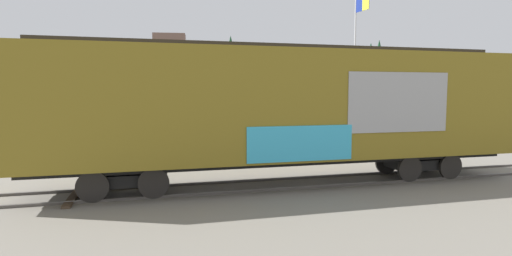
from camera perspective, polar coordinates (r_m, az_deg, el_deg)
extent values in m
plane|color=slate|center=(14.16, 5.82, -7.82)|extent=(260.00, 260.00, 0.00)
cube|color=#4C4742|center=(13.34, 5.18, -8.45)|extent=(60.00, 0.91, 0.08)
cube|color=#4C4742|center=(14.67, 3.24, -7.19)|extent=(60.00, 0.91, 0.08)
cube|color=#423323|center=(13.46, -24.36, -8.79)|extent=(0.27, 2.50, 0.07)
cube|color=olive|center=(13.65, 4.24, 3.32)|extent=(16.64, 2.94, 3.55)
cube|color=#2D2823|center=(13.72, 4.29, 11.26)|extent=(15.78, 0.61, 0.24)
cube|color=#999999|center=(13.97, 19.55, 3.44)|extent=(3.65, 0.08, 1.95)
cube|color=#33A5CC|center=(12.46, 6.36, -2.20)|extent=(3.43, 0.08, 1.10)
cube|color=black|center=(13.84, 4.18, -4.47)|extent=(16.29, 1.71, 0.20)
cube|color=black|center=(13.19, -18.02, -6.75)|extent=(2.12, 1.25, 0.36)
cylinder|color=black|center=(12.58, -22.10, -7.68)|extent=(0.92, 0.13, 0.92)
cylinder|color=black|center=(13.98, -21.36, -6.40)|extent=(0.92, 0.13, 0.92)
cylinder|color=black|center=(12.47, -14.26, -7.57)|extent=(0.92, 0.13, 0.92)
cylinder|color=black|center=(13.88, -14.33, -6.28)|extent=(0.92, 0.13, 0.92)
cube|color=black|center=(16.36, 21.84, -4.59)|extent=(2.12, 1.25, 0.36)
cylinder|color=black|center=(15.30, 20.89, -5.40)|extent=(0.92, 0.13, 0.92)
cylinder|color=black|center=(16.46, 17.96, -4.58)|extent=(0.92, 0.13, 0.92)
cylinder|color=black|center=(16.34, 25.75, -4.92)|extent=(0.92, 0.13, 0.92)
cylinder|color=black|center=(17.44, 22.67, -4.20)|extent=(0.92, 0.13, 0.92)
cylinder|color=silver|center=(29.90, 13.74, 8.23)|extent=(0.12, 0.12, 9.70)
cube|color=navy|center=(29.84, 14.82, 16.55)|extent=(0.18, 1.41, 0.90)
cube|color=yellow|center=(29.56, 15.25, 16.66)|extent=(0.11, 0.71, 0.90)
cube|color=gray|center=(89.52, -12.48, 6.50)|extent=(136.50, 42.73, 10.92)
cube|color=brown|center=(77.23, -12.13, 11.85)|extent=(6.15, 3.92, 2.79)
cone|color=#193D23|center=(83.11, -3.61, 11.72)|extent=(1.76, 1.76, 3.51)
cone|color=#193D23|center=(94.34, 15.91, 10.61)|extent=(1.52, 1.52, 3.05)
cone|color=#193D23|center=(89.44, 17.01, 10.88)|extent=(1.51, 1.51, 3.03)
cube|color=#9E8966|center=(19.93, -16.21, -2.15)|extent=(4.72, 2.28, 0.78)
cube|color=#2D333D|center=(19.83, -17.07, -0.17)|extent=(2.26, 1.81, 0.62)
cylinder|color=black|center=(21.01, -12.24, -2.76)|extent=(0.66, 0.29, 0.64)
cylinder|color=black|center=(19.39, -11.37, -3.40)|extent=(0.66, 0.29, 0.64)
cylinder|color=black|center=(20.70, -20.69, -3.10)|extent=(0.66, 0.29, 0.64)
cylinder|color=black|center=(19.05, -20.53, -3.78)|extent=(0.66, 0.29, 0.64)
cube|color=#B7BABF|center=(20.59, 0.09, -1.72)|extent=(4.64, 2.05, 0.78)
cube|color=#2D333D|center=(20.41, -0.79, 0.22)|extent=(2.13, 1.72, 0.64)
cylinder|color=black|center=(21.96, 3.16, -2.31)|extent=(0.65, 0.26, 0.64)
cylinder|color=black|center=(20.44, 4.96, -2.89)|extent=(0.65, 0.26, 0.64)
cylinder|color=black|center=(20.99, -4.65, -2.67)|extent=(0.65, 0.26, 0.64)
cylinder|color=black|center=(19.39, -3.40, -3.31)|extent=(0.65, 0.26, 0.64)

